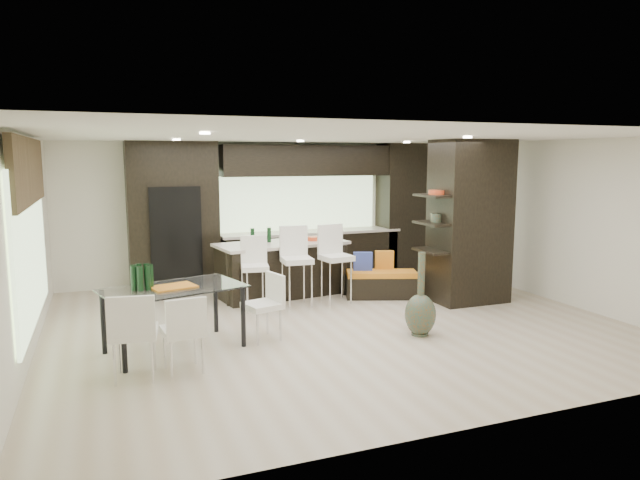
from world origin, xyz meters
name	(u,v)px	position (x,y,z in m)	size (l,w,h in m)	color
ground	(335,323)	(0.00, 0.00, 0.00)	(8.00, 8.00, 0.00)	#C1AD93
back_wall	(268,211)	(0.00, 3.50, 1.35)	(8.00, 0.02, 2.70)	white
left_wall	(25,248)	(-4.00, 0.00, 1.35)	(0.02, 7.00, 2.70)	white
right_wall	(553,221)	(4.00, 0.00, 1.35)	(0.02, 7.00, 2.70)	white
ceiling	(335,137)	(0.00, 0.00, 2.70)	(8.00, 7.00, 0.02)	white
window_left	(30,245)	(-3.96, 0.20, 1.35)	(0.04, 3.20, 1.90)	#B2D199
window_back	(297,200)	(0.60, 3.46, 1.55)	(3.40, 0.04, 1.20)	#B2D199
stone_accent	(28,171)	(-3.93, 0.20, 2.25)	(0.08, 3.00, 0.80)	brown
ceiling_spots	(329,139)	(0.00, 0.25, 2.68)	(4.00, 3.00, 0.02)	white
back_cabinetry	(297,211)	(0.50, 3.17, 1.35)	(6.80, 0.68, 2.70)	black
refrigerator	(174,238)	(-1.90, 3.12, 0.95)	(0.90, 0.68, 1.90)	black
partition_column	(470,222)	(2.60, 0.40, 1.35)	(1.20, 0.80, 2.70)	black
kitchen_island	(282,269)	(-0.21, 1.91, 0.47)	(2.26, 0.97, 0.94)	black
stool_left	(255,281)	(-0.91, 1.12, 0.47)	(0.42, 0.42, 0.95)	white
stool_mid	(297,275)	(-0.21, 1.09, 0.53)	(0.47, 0.47, 1.05)	white
stool_right	(336,272)	(0.48, 1.09, 0.52)	(0.46, 0.46, 1.05)	white
bench	(381,284)	(1.34, 1.13, 0.23)	(1.21, 0.47, 0.47)	black
floor_vase	(421,294)	(0.86, -0.97, 0.58)	(0.42, 0.42, 1.15)	#3F4632
dining_table	(175,319)	(-2.34, -0.38, 0.40)	(1.68, 0.94, 0.81)	white
chair_near	(183,336)	(-2.34, -1.16, 0.41)	(0.45, 0.45, 0.83)	white
chair_far	(134,339)	(-2.86, -1.18, 0.45)	(0.49, 0.49, 0.91)	white
chair_end	(262,310)	(-1.20, -0.38, 0.41)	(0.44, 0.44, 0.81)	white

